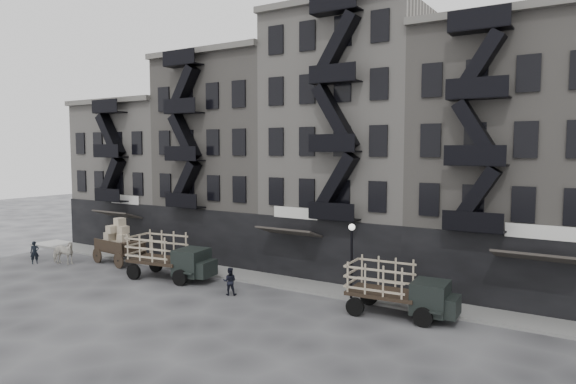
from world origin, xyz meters
The scene contains 13 objects.
ground centered at (0.00, 0.00, 0.00)m, with size 140.00×140.00×0.00m, color #38383A.
sidewalk centered at (0.00, 3.75, 0.07)m, with size 55.00×2.50×0.15m, color slate.
building_west centered at (-20.00, 9.83, 6.00)m, with size 10.00×11.35×13.20m.
building_midwest centered at (-10.00, 9.83, 7.50)m, with size 10.00×11.35×16.20m.
building_center centered at (0.00, 9.82, 8.50)m, with size 10.00×11.35×18.20m.
building_mideast centered at (10.00, 9.83, 7.50)m, with size 10.00×11.35×16.20m.
lamp_post centered at (3.00, 2.60, 2.78)m, with size 0.36×0.36×4.28m.
horse centered at (-18.50, -0.43, 0.86)m, with size 0.93×2.04×1.73m, color beige.
wagon centered at (-15.42, 2.02, 1.87)m, with size 4.10×2.54×3.28m.
stake_truck_west centered at (-8.93, 0.72, 1.65)m, with size 5.99×3.01×2.90m.
stake_truck_east centered at (6.08, 1.52, 1.55)m, with size 5.54×2.55×2.71m.
pedestrian_west centered at (-20.41, -1.40, 0.83)m, with size 0.60×0.40×1.65m, color black.
pedestrian_mid centered at (-3.37, -0.08, 0.80)m, with size 0.77×0.60×1.59m, color black.
Camera 1 is at (14.84, -22.60, 8.36)m, focal length 32.00 mm.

